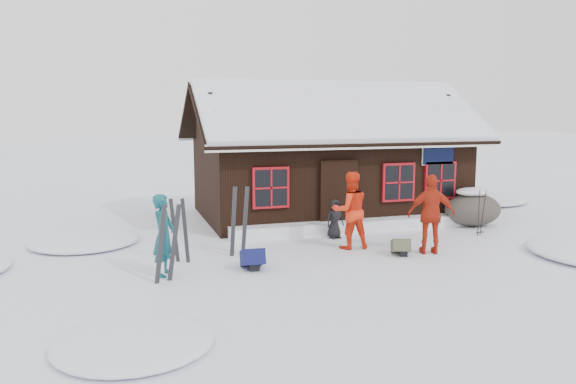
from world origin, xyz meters
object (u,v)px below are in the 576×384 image
object	(u,v)px
skier_crouched	(335,219)
ski_poles	(481,213)
boulder	(473,209)
skier_teal	(164,235)
skier_orange_right	(431,214)
ski_pair_left	(167,244)
backpack_olive	(401,249)
skier_orange_left	(350,210)
backpack_blue	(253,261)

from	to	relation	value
skier_crouched	ski_poles	distance (m)	4.11
boulder	skier_teal	bearing A→B (deg)	-165.26
skier_orange_right	boulder	bearing A→B (deg)	-121.21
ski_pair_left	backpack_olive	distance (m)	5.59
skier_orange_right	boulder	xyz separation A→B (m)	(2.98, 2.53, -0.45)
skier_teal	backpack_olive	bearing A→B (deg)	-63.69
boulder	backpack_olive	size ratio (longest dim) A/B	3.19
skier_crouched	ski_pair_left	world-z (taller)	ski_pair_left
skier_crouched	ski_pair_left	bearing A→B (deg)	-162.04
backpack_olive	boulder	bearing A→B (deg)	53.62
skier_orange_left	boulder	xyz separation A→B (m)	(4.64, 1.46, -0.45)
skier_crouched	backpack_olive	distance (m)	2.33
ski_pair_left	ski_poles	xyz separation A→B (m)	(8.71, 1.75, -0.16)
skier_teal	skier_orange_left	world-z (taller)	skier_orange_left
boulder	ski_pair_left	bearing A→B (deg)	-162.58
backpack_olive	skier_crouched	bearing A→B (deg)	132.03
skier_teal	backpack_olive	size ratio (longest dim) A/B	3.14
ski_pair_left	skier_crouched	bearing A→B (deg)	25.00
ski_poles	backpack_blue	world-z (taller)	ski_poles
skier_orange_right	ski_poles	size ratio (longest dim) A/B	1.49
boulder	backpack_blue	xyz separation A→B (m)	(-7.43, -2.55, -0.35)
skier_orange_right	ski_poles	xyz separation A→B (m)	(2.41, 1.36, -0.36)
skier_teal	skier_crouched	distance (m)	5.20
skier_orange_left	ski_poles	world-z (taller)	skier_orange_left
ski_pair_left	backpack_blue	xyz separation A→B (m)	(1.85, 0.36, -0.60)
ski_poles	backpack_olive	size ratio (longest dim) A/B	2.36
skier_teal	boulder	size ratio (longest dim) A/B	0.98
backpack_blue	backpack_olive	bearing A→B (deg)	5.79
skier_crouched	backpack_blue	distance (m)	3.64
skier_teal	skier_orange_left	bearing A→B (deg)	-51.80
skier_orange_left	skier_orange_right	distance (m)	1.97
backpack_blue	skier_teal	bearing A→B (deg)	-179.01
skier_teal	ski_pair_left	world-z (taller)	skier_teal
skier_teal	skier_orange_right	size ratio (longest dim) A/B	0.90
skier_teal	backpack_blue	distance (m)	2.01
backpack_blue	backpack_olive	size ratio (longest dim) A/B	1.15
skier_orange_right	skier_crouched	world-z (taller)	skier_orange_right
skier_teal	backpack_blue	bearing A→B (deg)	-66.86
ski_pair_left	ski_poles	size ratio (longest dim) A/B	1.26
skier_orange_right	boulder	world-z (taller)	skier_orange_right
skier_orange_left	backpack_olive	xyz separation A→B (m)	(0.90, -0.98, -0.82)
skier_orange_right	boulder	size ratio (longest dim) A/B	1.10
ski_pair_left	backpack_olive	size ratio (longest dim) A/B	2.98
boulder	backpack_olive	xyz separation A→B (m)	(-3.74, -2.44, -0.37)
ski_poles	skier_crouched	bearing A→B (deg)	167.99
skier_orange_left	ski_poles	xyz separation A→B (m)	(4.08, 0.30, -0.36)
skier_orange_left	boulder	bearing A→B (deg)	-159.91
skier_crouched	ski_poles	bearing A→B (deg)	-23.05
skier_orange_left	ski_poles	distance (m)	4.10
ski_pair_left	backpack_blue	size ratio (longest dim) A/B	2.59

